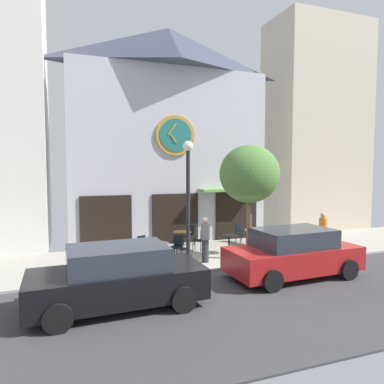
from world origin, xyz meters
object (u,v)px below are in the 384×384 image
object	(u,v)px
cafe_chair_mid_row	(141,251)
pedestrian_grey	(205,239)
cafe_table_near_curb	(182,236)
cafe_chair_corner	(177,245)
cafe_table_leftmost	(119,251)
cafe_chair_outer	(200,239)
cafe_table_center	(159,248)
cafe_chair_facing_wall	(265,237)
parked_car_black	(118,277)
parked_car_red	(293,253)
cafe_chair_near_lamp	(240,231)
pedestrian_orange	(323,232)
street_lamp	(188,203)
cafe_table_near_door	(229,241)
street_tree	(250,174)
cafe_table_rightmost	(253,234)
cafe_chair_under_awning	(190,233)
cafe_chair_near_tree	(143,245)

from	to	relation	value
cafe_chair_mid_row	pedestrian_grey	size ratio (longest dim) A/B	0.54
cafe_table_near_curb	pedestrian_grey	bearing A→B (deg)	-85.84
cafe_chair_corner	cafe_table_leftmost	bearing A→B (deg)	-177.31
cafe_chair_corner	cafe_chair_outer	bearing A→B (deg)	31.87
cafe_table_center	cafe_chair_facing_wall	bearing A→B (deg)	5.27
parked_car_black	parked_car_red	size ratio (longest dim) A/B	1.00
cafe_table_leftmost	parked_car_red	bearing A→B (deg)	-32.92
cafe_chair_corner	pedestrian_grey	world-z (taller)	pedestrian_grey
cafe_chair_corner	cafe_chair_mid_row	distance (m)	1.57
cafe_table_near_curb	parked_car_red	size ratio (longest dim) A/B	0.18
cafe_table_leftmost	cafe_chair_outer	xyz separation A→B (m)	(3.48, 0.88, 0.02)
cafe_table_leftmost	cafe_chair_corner	distance (m)	2.23
cafe_chair_near_lamp	pedestrian_orange	bearing A→B (deg)	-52.89
street_lamp	cafe_chair_facing_wall	distance (m)	4.37
cafe_table_near_door	pedestrian_grey	size ratio (longest dim) A/B	0.46
cafe_table_near_curb	pedestrian_grey	size ratio (longest dim) A/B	0.47
street_tree	cafe_table_center	distance (m)	4.37
cafe_chair_outer	pedestrian_grey	xyz separation A→B (m)	(-0.41, -1.65, 0.33)
cafe_chair_facing_wall	pedestrian_grey	xyz separation A→B (m)	(-3.14, -0.96, 0.33)
cafe_table_near_door	parked_car_red	world-z (taller)	parked_car_red
cafe_table_near_door	cafe_chair_outer	world-z (taller)	cafe_chair_outer
parked_car_red	parked_car_black	bearing A→B (deg)	-174.20
street_tree	cafe_table_rightmost	world-z (taller)	street_tree
street_tree	cafe_chair_facing_wall	world-z (taller)	street_tree
pedestrian_grey	parked_car_red	bearing A→B (deg)	-51.33
cafe_chair_under_awning	pedestrian_grey	distance (m)	2.95
cafe_table_rightmost	cafe_chair_outer	xyz separation A→B (m)	(-2.64, -0.18, 0.01)
cafe_table_leftmost	cafe_table_rightmost	bearing A→B (deg)	9.81
cafe_table_rightmost	cafe_chair_under_awning	xyz separation A→B (m)	(-2.64, 1.07, 0.01)
cafe_table_rightmost	cafe_chair_corner	size ratio (longest dim) A/B	0.82
cafe_chair_facing_wall	street_tree	bearing A→B (deg)	-141.44
cafe_chair_near_lamp	cafe_chair_facing_wall	bearing A→B (deg)	-77.90
pedestrian_grey	cafe_chair_corner	bearing A→B (deg)	133.75
street_tree	pedestrian_grey	xyz separation A→B (m)	(-1.72, 0.17, -2.38)
street_lamp	cafe_chair_outer	world-z (taller)	street_lamp
cafe_table_near_curb	cafe_chair_mid_row	distance (m)	2.84
street_lamp	parked_car_black	distance (m)	4.39
cafe_chair_outer	parked_car_black	bearing A→B (deg)	-130.18
cafe_table_center	cafe_table_near_door	bearing A→B (deg)	6.85
cafe_table_near_door	parked_car_black	world-z (taller)	parked_car_black
cafe_chair_under_awning	cafe_chair_corner	world-z (taller)	same
cafe_table_leftmost	cafe_table_rightmost	size ratio (longest dim) A/B	0.97
cafe_table_leftmost	parked_car_red	world-z (taller)	parked_car_red
cafe_table_near_curb	cafe_chair_outer	distance (m)	0.82
cafe_chair_outer	cafe_table_rightmost	bearing A→B (deg)	3.84
cafe_chair_facing_wall	cafe_chair_near_tree	xyz separation A→B (m)	(-5.23, 0.23, 0.00)
cafe_chair_near_lamp	cafe_chair_facing_wall	size ratio (longest dim) A/B	1.00
cafe_table_near_curb	pedestrian_grey	distance (m)	2.26
street_lamp	cafe_chair_mid_row	distance (m)	2.42
street_tree	cafe_table_rightmost	xyz separation A→B (m)	(1.33, 2.00, -2.72)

